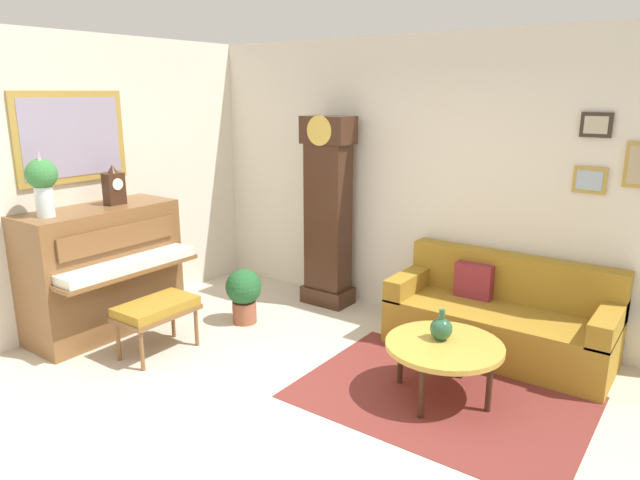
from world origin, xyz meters
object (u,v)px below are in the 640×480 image
couch (500,318)px  flower_vase (42,180)px  piano_bench (157,310)px  coffee_table (444,347)px  mantel_clock (114,187)px  green_jug (441,329)px  potted_plant (244,292)px  piano (104,270)px  grandfather_clock (328,217)px

couch → flower_vase: bearing=-145.2°
piano_bench → couch: size_ratio=0.37×
coffee_table → mantel_clock: bearing=-170.5°
coffee_table → flower_vase: (-3.17, -1.21, 1.12)m
piano_bench → green_jug: 2.45m
piano_bench → coffee_table: (2.36, 0.77, 0.00)m
piano_bench → mantel_clock: bearing=163.6°
green_jug → potted_plant: 2.18m
green_jug → coffee_table: bearing=-43.4°
piano → coffee_table: (3.17, 0.72, -0.21)m
green_jug → piano: bearing=-166.1°
couch → green_jug: couch is taller
piano_bench → couch: 3.04m
piano_bench → couch: (2.44, 1.81, -0.09)m
couch → mantel_clock: 3.77m
piano → green_jug: size_ratio=6.00×
mantel_clock → flower_vase: (-0.00, -0.68, 0.14)m
piano_bench → mantel_clock: size_ratio=1.84×
grandfather_clock → coffee_table: 2.25m
piano → couch: size_ratio=0.76×
piano → potted_plant: size_ratio=2.57×
grandfather_clock → green_jug: (1.81, -1.09, -0.44)m
piano_bench → green_jug: (2.31, 0.82, 0.12)m
piano → grandfather_clock: bearing=54.9°
piano_bench → green_jug: size_ratio=2.92×
piano → grandfather_clock: size_ratio=0.71×
piano → flower_vase: flower_vase is taller
mantel_clock → piano_bench: bearing=-16.4°
piano → flower_vase: (0.00, -0.49, 0.92)m
piano_bench → grandfather_clock: size_ratio=0.34×
piano → grandfather_clock: (1.31, 1.86, 0.35)m
grandfather_clock → mantel_clock: grandfather_clock is taller
mantel_clock → coffee_table: bearing=9.5°
piano_bench → mantel_clock: mantel_clock is taller
flower_vase → green_jug: flower_vase is taller
piano_bench → potted_plant: bearing=81.6°
flower_vase → piano: bearing=90.2°
piano_bench → potted_plant: potted_plant is taller
mantel_clock → flower_vase: bearing=-90.0°
mantel_clock → potted_plant: (0.95, 0.72, -1.07)m
flower_vase → green_jug: (3.12, 1.26, -1.00)m
piano → potted_plant: (0.95, 0.91, -0.29)m
green_jug → potted_plant: bearing=176.3°
flower_vase → grandfather_clock: bearing=60.9°
piano → mantel_clock: 0.80m
flower_vase → potted_plant: bearing=55.9°
mantel_clock → flower_vase: 0.70m
couch → potted_plant: (-2.30, -0.86, 0.01)m
couch → green_jug: 1.03m
grandfather_clock → flower_vase: grandfather_clock is taller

